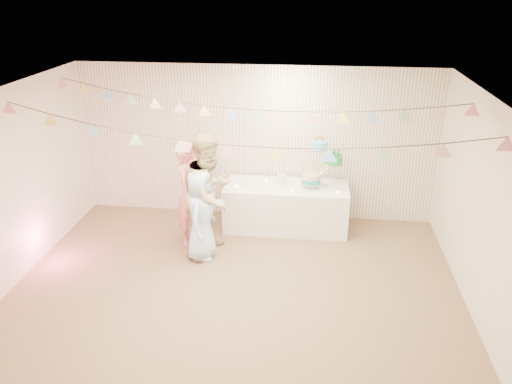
# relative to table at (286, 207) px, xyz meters

# --- Properties ---
(floor) EXTENTS (6.00, 6.00, 0.00)m
(floor) POSITION_rel_table_xyz_m (-0.55, -2.03, -0.38)
(floor) COLOR brown
(floor) RESTS_ON ground
(ceiling) EXTENTS (6.00, 6.00, 0.00)m
(ceiling) POSITION_rel_table_xyz_m (-0.55, -2.03, 2.22)
(ceiling) COLOR silver
(ceiling) RESTS_ON ground
(back_wall) EXTENTS (6.00, 6.00, 0.00)m
(back_wall) POSITION_rel_table_xyz_m (-0.55, 0.47, 0.92)
(back_wall) COLOR white
(back_wall) RESTS_ON ground
(front_wall) EXTENTS (6.00, 6.00, 0.00)m
(front_wall) POSITION_rel_table_xyz_m (-0.55, -4.53, 0.92)
(front_wall) COLOR white
(front_wall) RESTS_ON ground
(left_wall) EXTENTS (5.00, 5.00, 0.00)m
(left_wall) POSITION_rel_table_xyz_m (-3.55, -2.03, 0.92)
(left_wall) COLOR white
(left_wall) RESTS_ON ground
(right_wall) EXTENTS (5.00, 5.00, 0.00)m
(right_wall) POSITION_rel_table_xyz_m (2.45, -2.03, 0.92)
(right_wall) COLOR white
(right_wall) RESTS_ON ground
(table) EXTENTS (2.01, 0.80, 0.75)m
(table) POSITION_rel_table_xyz_m (0.00, 0.00, 0.00)
(table) COLOR white
(table) RESTS_ON floor
(cake_stand) EXTENTS (0.71, 0.42, 0.80)m
(cake_stand) POSITION_rel_table_xyz_m (0.55, 0.05, 0.77)
(cake_stand) COLOR silver
(cake_stand) RESTS_ON table
(cake_bottom) EXTENTS (0.31, 0.31, 0.15)m
(cake_bottom) POSITION_rel_table_xyz_m (0.40, -0.01, 0.46)
(cake_bottom) COLOR teal
(cake_bottom) RESTS_ON cake_stand
(cake_middle) EXTENTS (0.27, 0.27, 0.22)m
(cake_middle) POSITION_rel_table_xyz_m (0.73, 0.14, 0.73)
(cake_middle) COLOR #1D8837
(cake_middle) RESTS_ON cake_stand
(cake_top_tier) EXTENTS (0.25, 0.25, 0.19)m
(cake_top_tier) POSITION_rel_table_xyz_m (0.49, 0.02, 1.00)
(cake_top_tier) COLOR #48D3E4
(cake_top_tier) RESTS_ON cake_stand
(platter) EXTENTS (0.37, 0.37, 0.02)m
(platter) POSITION_rel_table_xyz_m (-0.55, -0.05, 0.38)
(platter) COLOR white
(platter) RESTS_ON table
(posy) EXTENTS (0.15, 0.15, 0.17)m
(posy) POSITION_rel_table_xyz_m (-0.08, 0.05, 0.46)
(posy) COLOR white
(posy) RESTS_ON table
(person_adult_a) EXTENTS (0.46, 0.64, 1.67)m
(person_adult_a) POSITION_rel_table_xyz_m (-1.43, -0.68, 0.46)
(person_adult_a) COLOR #EB7B81
(person_adult_a) RESTS_ON floor
(person_adult_b) EXTENTS (1.01, 1.12, 1.88)m
(person_adult_b) POSITION_rel_table_xyz_m (-1.07, -0.91, 0.56)
(person_adult_b) COLOR tan
(person_adult_b) RESTS_ON floor
(person_child) EXTENTS (0.49, 0.71, 1.38)m
(person_child) POSITION_rel_table_xyz_m (-1.18, -1.09, 0.31)
(person_child) COLOR #ACD7F4
(person_child) RESTS_ON floor
(bunting_back) EXTENTS (5.60, 1.10, 0.40)m
(bunting_back) POSITION_rel_table_xyz_m (-0.55, -0.93, 1.97)
(bunting_back) COLOR pink
(bunting_back) RESTS_ON ceiling
(bunting_front) EXTENTS (5.60, 0.90, 0.36)m
(bunting_front) POSITION_rel_table_xyz_m (-0.55, -2.23, 1.94)
(bunting_front) COLOR #72A5E5
(bunting_front) RESTS_ON ceiling
(tealight_0) EXTENTS (0.04, 0.04, 0.03)m
(tealight_0) POSITION_rel_table_xyz_m (-0.80, -0.15, 0.39)
(tealight_0) COLOR #FFD88C
(tealight_0) RESTS_ON table
(tealight_1) EXTENTS (0.04, 0.04, 0.03)m
(tealight_1) POSITION_rel_table_xyz_m (-0.35, 0.18, 0.39)
(tealight_1) COLOR #FFD88C
(tealight_1) RESTS_ON table
(tealight_2) EXTENTS (0.04, 0.04, 0.03)m
(tealight_2) POSITION_rel_table_xyz_m (0.10, -0.22, 0.39)
(tealight_2) COLOR #FFD88C
(tealight_2) RESTS_ON table
(tealight_3) EXTENTS (0.04, 0.04, 0.03)m
(tealight_3) POSITION_rel_table_xyz_m (0.35, 0.22, 0.39)
(tealight_3) COLOR #FFD88C
(tealight_3) RESTS_ON table
(tealight_4) EXTENTS (0.04, 0.04, 0.03)m
(tealight_4) POSITION_rel_table_xyz_m (0.82, -0.18, 0.39)
(tealight_4) COLOR #FFD88C
(tealight_4) RESTS_ON table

